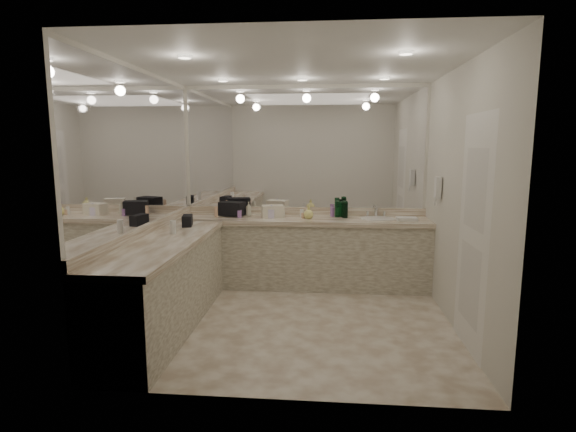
# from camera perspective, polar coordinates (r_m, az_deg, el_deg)

# --- Properties ---
(floor) EXTENTS (3.20, 3.20, 0.00)m
(floor) POSITION_cam_1_polar(r_m,az_deg,el_deg) (4.86, 1.04, -13.08)
(floor) COLOR beige
(floor) RESTS_ON ground
(ceiling) EXTENTS (3.20, 3.20, 0.00)m
(ceiling) POSITION_cam_1_polar(r_m,az_deg,el_deg) (4.57, 1.14, 18.76)
(ceiling) COLOR white
(ceiling) RESTS_ON floor
(wall_back) EXTENTS (3.20, 0.02, 2.60)m
(wall_back) POSITION_cam_1_polar(r_m,az_deg,el_deg) (6.02, 2.08, 3.99)
(wall_back) COLOR silver
(wall_back) RESTS_ON floor
(wall_left) EXTENTS (0.02, 3.00, 2.60)m
(wall_left) POSITION_cam_1_polar(r_m,az_deg,el_deg) (4.91, -17.91, 2.41)
(wall_left) COLOR silver
(wall_left) RESTS_ON floor
(wall_right) EXTENTS (0.02, 3.00, 2.60)m
(wall_right) POSITION_cam_1_polar(r_m,az_deg,el_deg) (4.70, 20.95, 1.98)
(wall_right) COLOR silver
(wall_right) RESTS_ON floor
(vanity_back_base) EXTENTS (3.20, 0.60, 0.84)m
(vanity_back_base) POSITION_cam_1_polar(r_m,az_deg,el_deg) (5.87, 1.87, -4.86)
(vanity_back_base) COLOR beige
(vanity_back_base) RESTS_ON floor
(vanity_back_top) EXTENTS (3.20, 0.64, 0.06)m
(vanity_back_top) POSITION_cam_1_polar(r_m,az_deg,el_deg) (5.77, 1.89, -0.54)
(vanity_back_top) COLOR #F2E5D0
(vanity_back_top) RESTS_ON vanity_back_base
(vanity_left_base) EXTENTS (0.60, 2.40, 0.84)m
(vanity_left_base) POSITION_cam_1_polar(r_m,az_deg,el_deg) (4.70, -15.41, -8.72)
(vanity_left_base) COLOR beige
(vanity_left_base) RESTS_ON floor
(vanity_left_top) EXTENTS (0.64, 2.42, 0.06)m
(vanity_left_top) POSITION_cam_1_polar(r_m,az_deg,el_deg) (4.59, -15.53, -3.36)
(vanity_left_top) COLOR #F2E5D0
(vanity_left_top) RESTS_ON vanity_left_base
(backsplash_back) EXTENTS (3.20, 0.04, 0.10)m
(backsplash_back) POSITION_cam_1_polar(r_m,az_deg,el_deg) (6.04, 2.05, 0.66)
(backsplash_back) COLOR #F2E5D0
(backsplash_back) RESTS_ON vanity_back_top
(backsplash_left) EXTENTS (0.04, 3.00, 0.10)m
(backsplash_left) POSITION_cam_1_polar(r_m,az_deg,el_deg) (4.95, -17.50, -1.61)
(backsplash_left) COLOR #F2E5D0
(backsplash_left) RESTS_ON vanity_left_top
(mirror_back) EXTENTS (3.12, 0.01, 1.55)m
(mirror_back) POSITION_cam_1_polar(r_m,az_deg,el_deg) (5.99, 2.10, 8.51)
(mirror_back) COLOR white
(mirror_back) RESTS_ON wall_back
(mirror_left) EXTENTS (0.01, 2.92, 1.55)m
(mirror_left) POSITION_cam_1_polar(r_m,az_deg,el_deg) (4.87, -18.05, 7.97)
(mirror_left) COLOR white
(mirror_left) RESTS_ON wall_left
(sink) EXTENTS (0.44, 0.44, 0.03)m
(sink) POSITION_cam_1_polar(r_m,az_deg,el_deg) (5.80, 11.31, -0.41)
(sink) COLOR white
(sink) RESTS_ON vanity_back_top
(faucet) EXTENTS (0.24, 0.16, 0.14)m
(faucet) POSITION_cam_1_polar(r_m,az_deg,el_deg) (6.00, 11.12, 0.63)
(faucet) COLOR silver
(faucet) RESTS_ON vanity_back_top
(wall_phone) EXTENTS (0.06, 0.10, 0.24)m
(wall_phone) POSITION_cam_1_polar(r_m,az_deg,el_deg) (5.36, 18.49, 3.44)
(wall_phone) COLOR white
(wall_phone) RESTS_ON wall_right
(door) EXTENTS (0.02, 0.82, 2.10)m
(door) POSITION_cam_1_polar(r_m,az_deg,el_deg) (4.26, 22.41, -2.18)
(door) COLOR white
(door) RESTS_ON wall_right
(black_toiletry_bag) EXTENTS (0.35, 0.27, 0.18)m
(black_toiletry_bag) POSITION_cam_1_polar(r_m,az_deg,el_deg) (5.94, -7.12, 0.83)
(black_toiletry_bag) COLOR black
(black_toiletry_bag) RESTS_ON vanity_back_top
(black_bag_spill) EXTENTS (0.15, 0.25, 0.13)m
(black_bag_spill) POSITION_cam_1_polar(r_m,az_deg,el_deg) (5.32, -12.66, -0.56)
(black_bag_spill) COLOR black
(black_bag_spill) RESTS_ON vanity_left_top
(cream_cosmetic_case) EXTENTS (0.32, 0.24, 0.16)m
(cream_cosmetic_case) POSITION_cam_1_polar(r_m,az_deg,el_deg) (5.81, -1.96, 0.63)
(cream_cosmetic_case) COLOR beige
(cream_cosmetic_case) RESTS_ON vanity_back_top
(hand_towel) EXTENTS (0.25, 0.17, 0.04)m
(hand_towel) POSITION_cam_1_polar(r_m,az_deg,el_deg) (5.75, 14.86, -0.36)
(hand_towel) COLOR white
(hand_towel) RESTS_ON vanity_back_top
(lotion_left) EXTENTS (0.06, 0.06, 0.14)m
(lotion_left) POSITION_cam_1_polar(r_m,az_deg,el_deg) (4.86, -14.39, -1.40)
(lotion_left) COLOR white
(lotion_left) RESTS_ON vanity_left_top
(soap_bottle_a) EXTENTS (0.07, 0.07, 0.19)m
(soap_bottle_a) POSITION_cam_1_polar(r_m,az_deg,el_deg) (5.92, -5.01, 0.89)
(soap_bottle_a) COLOR beige
(soap_bottle_a) RESTS_ON vanity_back_top
(soap_bottle_b) EXTENTS (0.08, 0.08, 0.17)m
(soap_bottle_b) POSITION_cam_1_polar(r_m,az_deg,el_deg) (5.74, -2.11, 0.57)
(soap_bottle_b) COLOR white
(soap_bottle_b) RESTS_ON vanity_back_top
(soap_bottle_c) EXTENTS (0.13, 0.13, 0.16)m
(soap_bottle_c) POSITION_cam_1_polar(r_m,az_deg,el_deg) (5.70, 2.63, 0.47)
(soap_bottle_c) COLOR #ECE57C
(soap_bottle_c) RESTS_ON vanity_back_top
(green_bottle_0) EXTENTS (0.07, 0.07, 0.20)m
(green_bottle_0) POSITION_cam_1_polar(r_m,az_deg,el_deg) (5.88, 6.92, 0.84)
(green_bottle_0) COLOR #0E4F24
(green_bottle_0) RESTS_ON vanity_back_top
(green_bottle_1) EXTENTS (0.06, 0.06, 0.20)m
(green_bottle_1) POSITION_cam_1_polar(r_m,az_deg,el_deg) (5.80, 7.31, 0.74)
(green_bottle_1) COLOR #0E4F24
(green_bottle_1) RESTS_ON vanity_back_top
(green_bottle_2) EXTENTS (0.06, 0.06, 0.19)m
(green_bottle_2) POSITION_cam_1_polar(r_m,az_deg,el_deg) (5.85, 7.10, 0.78)
(green_bottle_2) COLOR #0E4F24
(green_bottle_2) RESTS_ON vanity_back_top
(green_bottle_3) EXTENTS (0.07, 0.07, 0.21)m
(green_bottle_3) POSITION_cam_1_polar(r_m,az_deg,el_deg) (5.85, 6.31, 0.89)
(green_bottle_3) COLOR #0E4F24
(green_bottle_3) RESTS_ON vanity_back_top
(green_bottle_4) EXTENTS (0.07, 0.07, 0.22)m
(green_bottle_4) POSITION_cam_1_polar(r_m,az_deg,el_deg) (5.79, 7.25, 0.83)
(green_bottle_4) COLOR #0E4F24
(green_bottle_4) RESTS_ON vanity_back_top
(amenity_bottle_0) EXTENTS (0.05, 0.05, 0.13)m
(amenity_bottle_0) POSITION_cam_1_polar(r_m,az_deg,el_deg) (5.75, -2.13, 0.37)
(amenity_bottle_0) COLOR silver
(amenity_bottle_0) RESTS_ON vanity_back_top
(amenity_bottle_1) EXTENTS (0.06, 0.06, 0.13)m
(amenity_bottle_1) POSITION_cam_1_polar(r_m,az_deg,el_deg) (5.90, 5.66, 0.54)
(amenity_bottle_1) COLOR #9966B2
(amenity_bottle_1) RESTS_ON vanity_back_top
(amenity_bottle_2) EXTENTS (0.04, 0.04, 0.07)m
(amenity_bottle_2) POSITION_cam_1_polar(r_m,az_deg,el_deg) (5.73, 1.89, 0.06)
(amenity_bottle_2) COLOR #E0B28C
(amenity_bottle_2) RESTS_ON vanity_back_top
(amenity_bottle_3) EXTENTS (0.06, 0.06, 0.07)m
(amenity_bottle_3) POSITION_cam_1_polar(r_m,az_deg,el_deg) (5.86, -0.72, 0.26)
(amenity_bottle_3) COLOR white
(amenity_bottle_3) RESTS_ON vanity_back_top
(amenity_bottle_4) EXTENTS (0.04, 0.04, 0.14)m
(amenity_bottle_4) POSITION_cam_1_polar(r_m,az_deg,el_deg) (5.89, -9.12, 0.54)
(amenity_bottle_4) COLOR #E0B28C
(amenity_bottle_4) RESTS_ON vanity_back_top
(amenity_bottle_5) EXTENTS (0.06, 0.06, 0.10)m
(amenity_bottle_5) POSITION_cam_1_polar(r_m,az_deg,el_deg) (5.81, -6.20, 0.26)
(amenity_bottle_5) COLOR #9966B2
(amenity_bottle_5) RESTS_ON vanity_back_top
(amenity_bottle_6) EXTENTS (0.05, 0.05, 0.11)m
(amenity_bottle_6) POSITION_cam_1_polar(r_m,az_deg,el_deg) (5.76, 1.80, 0.31)
(amenity_bottle_6) COLOR white
(amenity_bottle_6) RESTS_ON vanity_back_top
(amenity_bottle_7) EXTENTS (0.05, 0.05, 0.13)m
(amenity_bottle_7) POSITION_cam_1_polar(r_m,az_deg,el_deg) (5.85, -2.00, 0.54)
(amenity_bottle_7) COLOR #E57F66
(amenity_bottle_7) RESTS_ON vanity_back_top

